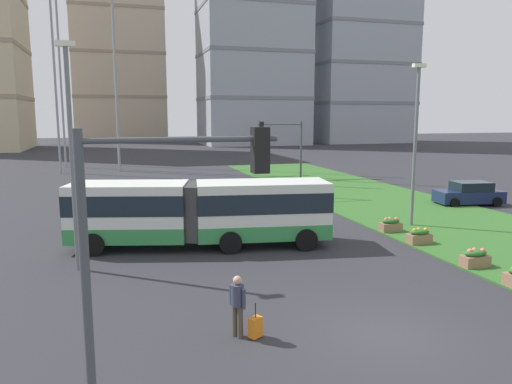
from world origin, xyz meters
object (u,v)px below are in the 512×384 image
Objects in this scene: traffic_light_near_left at (152,237)px; apartment_tower_eastcentre at (362,28)px; flower_planter_1 at (475,258)px; car_navy_sedan at (469,194)px; pedestrian_crossing at (237,302)px; articulated_bus at (201,211)px; flower_planter_3 at (391,225)px; rolling_suitcase at (255,327)px; traffic_light_far_right at (286,146)px; streetlight_left at (71,148)px; streetlight_median at (415,139)px; apartment_tower_westcentre at (118,36)px; apartment_tower_centre at (252,10)px; flower_planter_2 at (419,236)px; car_black_sedan at (131,200)px.

traffic_light_near_left is 108.15m from apartment_tower_eastcentre.
car_navy_sedan is at bearing 50.94° from flower_planter_1.
pedestrian_crossing is 0.30× the size of traffic_light_near_left.
articulated_bus is 10.97× the size of flower_planter_3.
apartment_tower_eastcentre is at bearing 59.85° from traffic_light_near_left.
rolling_suitcase is 13.87m from flower_planter_3.
traffic_light_far_right is 81.54m from apartment_tower_eastcentre.
streetlight_left is at bearing 164.26° from flower_planter_1.
streetlight_median is 88.70m from apartment_tower_eastcentre.
pedestrian_crossing is at bearing -94.10° from articulated_bus.
apartment_tower_centre reaches higher than apartment_tower_westcentre.
car_navy_sedan is at bearing 40.04° from traffic_light_near_left.
apartment_tower_eastcentre is (50.35, 87.89, 24.71)m from rolling_suitcase.
car_navy_sedan is 24.87m from pedestrian_crossing.
flower_planter_2 is 0.02× the size of apartment_tower_westcentre.
apartment_tower_westcentre reaches higher than pedestrian_crossing.
streetlight_median is at bearing 41.31° from rolling_suitcase.
streetlight_left is at bearing -124.61° from apartment_tower_eastcentre.
pedestrian_crossing is 0.03× the size of apartment_tower_westcentre.
apartment_tower_centre is at bearing 74.05° from rolling_suitcase.
car_navy_sedan is 10.93m from flower_planter_3.
apartment_tower_centre is (14.97, 84.22, 26.89)m from flower_planter_1.
car_black_sedan is at bearing 77.68° from streetlight_left.
flower_planter_2 is at bearing -43.16° from car_black_sedan.
flower_planter_3 is at bearing 41.56° from pedestrian_crossing.
apartment_tower_westcentre reaches higher than rolling_suitcase.
rolling_suitcase is 16.56m from streetlight_median.
rolling_suitcase is 0.02× the size of apartment_tower_westcentre.
streetlight_left reaches higher than flower_planter_2.
traffic_light_far_right is at bearing -83.82° from apartment_tower_westcentre.
flower_planter_3 is 19.00m from traffic_light_near_left.
flower_planter_2 is at bearing 35.02° from rolling_suitcase.
apartment_tower_centre is (25.50, 87.42, 26.31)m from pedestrian_crossing.
pedestrian_crossing is at bearing -163.10° from flower_planter_1.
pedestrian_crossing is 94.79m from apartment_tower_centre.
flower_planter_2 is at bearing -14.88° from articulated_bus.
articulated_bus is 2.62× the size of car_black_sedan.
apartment_tower_centre is (13.07, 77.09, 22.53)m from streetlight_median.
car_black_sedan is 11.75m from traffic_light_far_right.
streetlight_median is at bearing 75.08° from flower_planter_1.
traffic_light_far_right is at bearing -103.94° from apartment_tower_centre.
traffic_light_far_right is 19.17m from streetlight_left.
apartment_tower_eastcentre is at bearing -25.72° from apartment_tower_westcentre.
car_navy_sedan is 4.20× the size of flower_planter_1.
apartment_tower_eastcentre is (41.80, 66.73, 21.18)m from traffic_light_far_right.
articulated_bus reaches higher than pedestrian_crossing.
car_black_sedan is (-2.80, 9.24, -0.90)m from articulated_bus.
pedestrian_crossing is 22.98m from traffic_light_far_right.
streetlight_median reaches higher than rolling_suitcase.
flower_planter_3 is at bearing -100.85° from apartment_tower_centre.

